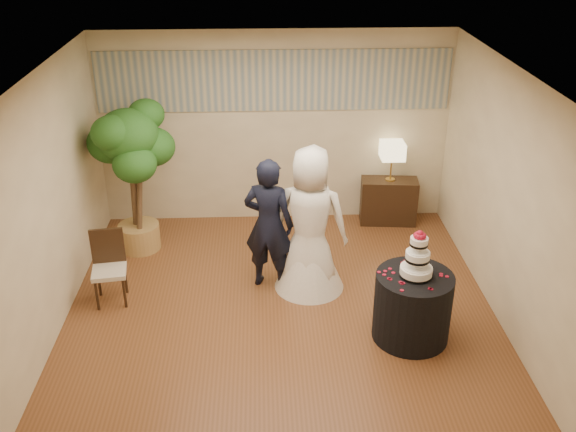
{
  "coord_description": "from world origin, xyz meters",
  "views": [
    {
      "loc": [
        -0.19,
        -6.26,
        4.39
      ],
      "look_at": [
        0.1,
        0.4,
        1.05
      ],
      "focal_mm": 40.0,
      "sensor_mm": 36.0,
      "label": 1
    }
  ],
  "objects_px": {
    "console": "(388,201)",
    "table_lamp": "(392,162)",
    "ficus_tree": "(133,178)",
    "groom": "(269,224)",
    "side_chair": "(109,269)",
    "cake_table": "(412,307)",
    "bride": "(310,220)",
    "wedding_cake": "(418,254)"
  },
  "relations": [
    {
      "from": "groom",
      "to": "wedding_cake",
      "type": "relative_size",
      "value": 3.1
    },
    {
      "from": "cake_table",
      "to": "ficus_tree",
      "type": "xyz_separation_m",
      "value": [
        -3.31,
        2.14,
        0.66
      ]
    },
    {
      "from": "table_lamp",
      "to": "side_chair",
      "type": "height_order",
      "value": "table_lamp"
    },
    {
      "from": "ficus_tree",
      "to": "side_chair",
      "type": "xyz_separation_m",
      "value": [
        -0.12,
        -1.3,
        -0.6
      ]
    },
    {
      "from": "bride",
      "to": "ficus_tree",
      "type": "relative_size",
      "value": 0.88
    },
    {
      "from": "groom",
      "to": "table_lamp",
      "type": "xyz_separation_m",
      "value": [
        1.79,
        1.65,
        0.12
      ]
    },
    {
      "from": "cake_table",
      "to": "ficus_tree",
      "type": "height_order",
      "value": "ficus_tree"
    },
    {
      "from": "console",
      "to": "cake_table",
      "type": "bearing_deg",
      "value": -89.96
    },
    {
      "from": "console",
      "to": "table_lamp",
      "type": "height_order",
      "value": "table_lamp"
    },
    {
      "from": "table_lamp",
      "to": "ficus_tree",
      "type": "bearing_deg",
      "value": -169.8
    },
    {
      "from": "console",
      "to": "table_lamp",
      "type": "bearing_deg",
      "value": 0.0
    },
    {
      "from": "table_lamp",
      "to": "groom",
      "type": "bearing_deg",
      "value": -137.43
    },
    {
      "from": "bride",
      "to": "console",
      "type": "xyz_separation_m",
      "value": [
        1.3,
        1.72,
        -0.58
      ]
    },
    {
      "from": "bride",
      "to": "ficus_tree",
      "type": "distance_m",
      "value": 2.51
    },
    {
      "from": "console",
      "to": "ficus_tree",
      "type": "height_order",
      "value": "ficus_tree"
    },
    {
      "from": "groom",
      "to": "bride",
      "type": "distance_m",
      "value": 0.5
    },
    {
      "from": "groom",
      "to": "table_lamp",
      "type": "height_order",
      "value": "groom"
    },
    {
      "from": "console",
      "to": "ficus_tree",
      "type": "relative_size",
      "value": 0.39
    },
    {
      "from": "wedding_cake",
      "to": "console",
      "type": "relative_size",
      "value": 0.67
    },
    {
      "from": "cake_table",
      "to": "side_chair",
      "type": "bearing_deg",
      "value": 166.23
    },
    {
      "from": "cake_table",
      "to": "table_lamp",
      "type": "xyz_separation_m",
      "value": [
        0.26,
        2.78,
        0.58
      ]
    },
    {
      "from": "table_lamp",
      "to": "side_chair",
      "type": "xyz_separation_m",
      "value": [
        -3.69,
        -1.94,
        -0.52
      ]
    },
    {
      "from": "table_lamp",
      "to": "cake_table",
      "type": "bearing_deg",
      "value": -95.32
    },
    {
      "from": "cake_table",
      "to": "side_chair",
      "type": "xyz_separation_m",
      "value": [
        -3.43,
        0.84,
        0.05
      ]
    },
    {
      "from": "bride",
      "to": "side_chair",
      "type": "xyz_separation_m",
      "value": [
        -2.39,
        -0.23,
        -0.48
      ]
    },
    {
      "from": "wedding_cake",
      "to": "bride",
      "type": "bearing_deg",
      "value": 134.27
    },
    {
      "from": "groom",
      "to": "cake_table",
      "type": "bearing_deg",
      "value": 161.39
    },
    {
      "from": "groom",
      "to": "side_chair",
      "type": "relative_size",
      "value": 1.9
    },
    {
      "from": "cake_table",
      "to": "wedding_cake",
      "type": "xyz_separation_m",
      "value": [
        0.0,
        0.0,
        0.66
      ]
    },
    {
      "from": "table_lamp",
      "to": "ficus_tree",
      "type": "xyz_separation_m",
      "value": [
        -3.57,
        -0.64,
        0.08
      ]
    },
    {
      "from": "console",
      "to": "table_lamp",
      "type": "distance_m",
      "value": 0.63
    },
    {
      "from": "side_chair",
      "to": "bride",
      "type": "bearing_deg",
      "value": -2.57
    },
    {
      "from": "console",
      "to": "bride",
      "type": "bearing_deg",
      "value": -121.81
    },
    {
      "from": "groom",
      "to": "table_lamp",
      "type": "relative_size",
      "value": 2.92
    },
    {
      "from": "cake_table",
      "to": "ficus_tree",
      "type": "bearing_deg",
      "value": 147.1
    },
    {
      "from": "cake_table",
      "to": "side_chair",
      "type": "height_order",
      "value": "side_chair"
    },
    {
      "from": "console",
      "to": "side_chair",
      "type": "distance_m",
      "value": 4.17
    },
    {
      "from": "ficus_tree",
      "to": "groom",
      "type": "bearing_deg",
      "value": -29.53
    },
    {
      "from": "bride",
      "to": "wedding_cake",
      "type": "xyz_separation_m",
      "value": [
        1.04,
        -1.07,
        0.13
      ]
    },
    {
      "from": "cake_table",
      "to": "console",
      "type": "bearing_deg",
      "value": 84.68
    },
    {
      "from": "bride",
      "to": "console",
      "type": "height_order",
      "value": "bride"
    },
    {
      "from": "cake_table",
      "to": "table_lamp",
      "type": "relative_size",
      "value": 1.44
    }
  ]
}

